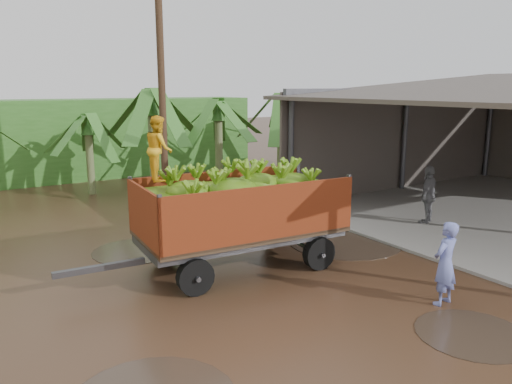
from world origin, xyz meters
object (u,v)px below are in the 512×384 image
at_px(utility_pole, 162,82).
at_px(banana_trailer, 239,210).
at_px(man_grey, 428,195).
at_px(man_blue, 445,263).

bearing_deg(utility_pole, banana_trailer, -97.38).
relative_size(banana_trailer, man_grey, 3.53).
distance_m(banana_trailer, man_grey, 6.79).
distance_m(man_blue, utility_pole, 10.97).
height_order(man_grey, utility_pole, utility_pole).
xyz_separation_m(man_grey, utility_pole, (-5.94, 6.34, 3.41)).
relative_size(banana_trailer, man_blue, 3.91).
relative_size(banana_trailer, utility_pole, 0.76).
bearing_deg(utility_pole, man_grey, -46.89).
bearing_deg(man_blue, utility_pole, -88.68).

